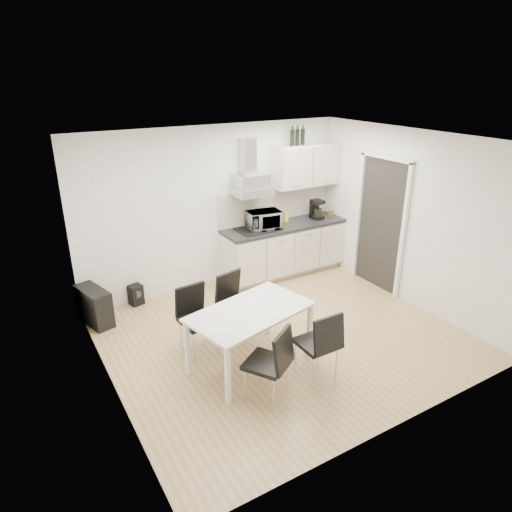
{
  "coord_description": "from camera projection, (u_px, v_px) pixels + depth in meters",
  "views": [
    {
      "loc": [
        -3.02,
        -4.41,
        3.36
      ],
      "look_at": [
        -0.22,
        0.34,
        1.1
      ],
      "focal_mm": 32.0,
      "sensor_mm": 36.0,
      "label": 1
    }
  ],
  "objects": [
    {
      "name": "floor_speaker",
      "position": [
        136.0,
        295.0,
        6.98
      ],
      "size": [
        0.23,
        0.22,
        0.32
      ],
      "primitive_type": "cube",
      "rotation": [
        0.0,
        0.0,
        0.26
      ],
      "color": "black",
      "rests_on": "ground"
    },
    {
      "name": "wall_back",
      "position": [
        215.0,
        208.0,
        7.31
      ],
      "size": [
        4.5,
        0.1,
        2.6
      ],
      "primitive_type": "cube",
      "color": "white",
      "rests_on": "ground"
    },
    {
      "name": "dining_table",
      "position": [
        250.0,
        316.0,
        5.35
      ],
      "size": [
        1.58,
        1.13,
        0.75
      ],
      "rotation": [
        0.0,
        0.0,
        0.23
      ],
      "color": "white",
      "rests_on": "ground"
    },
    {
      "name": "wall_right",
      "position": [
        410.0,
        219.0,
        6.77
      ],
      "size": [
        0.1,
        4.0,
        2.6
      ],
      "primitive_type": "cube",
      "color": "white",
      "rests_on": "ground"
    },
    {
      "name": "guitar_amp",
      "position": [
        94.0,
        306.0,
        6.43
      ],
      "size": [
        0.43,
        0.68,
        0.53
      ],
      "rotation": [
        0.0,
        0.0,
        0.26
      ],
      "color": "black",
      "rests_on": "ground"
    },
    {
      "name": "wall_left",
      "position": [
        102.0,
        287.0,
        4.65
      ],
      "size": [
        0.1,
        4.0,
        2.6
      ],
      "primitive_type": "cube",
      "color": "white",
      "rests_on": "ground"
    },
    {
      "name": "kitchenette",
      "position": [
        285.0,
        228.0,
        7.83
      ],
      "size": [
        2.22,
        0.64,
        2.52
      ],
      "color": "beige",
      "rests_on": "ground"
    },
    {
      "name": "chair_near_left",
      "position": [
        266.0,
        364.0,
        4.87
      ],
      "size": [
        0.64,
        0.66,
        0.88
      ],
      "primitive_type": null,
      "rotation": [
        0.0,
        0.0,
        0.57
      ],
      "color": "black",
      "rests_on": "ground"
    },
    {
      "name": "wall_front",
      "position": [
        408.0,
        315.0,
        4.12
      ],
      "size": [
        4.5,
        0.1,
        2.6
      ],
      "primitive_type": "cube",
      "color": "white",
      "rests_on": "ground"
    },
    {
      "name": "chair_far_right",
      "position": [
        238.0,
        306.0,
        6.06
      ],
      "size": [
        0.54,
        0.59,
        0.88
      ],
      "primitive_type": null,
      "rotation": [
        0.0,
        0.0,
        3.38
      ],
      "color": "black",
      "rests_on": "ground"
    },
    {
      "name": "ceiling",
      "position": [
        287.0,
        141.0,
        5.22
      ],
      "size": [
        4.5,
        4.5,
        0.0
      ],
      "primitive_type": "plane",
      "color": "white",
      "rests_on": "wall_back"
    },
    {
      "name": "doorway",
      "position": [
        380.0,
        225.0,
        7.29
      ],
      "size": [
        0.08,
        1.04,
        2.1
      ],
      "primitive_type": "cube",
      "color": "white",
      "rests_on": "ground"
    },
    {
      "name": "ground",
      "position": [
        282.0,
        336.0,
        6.21
      ],
      "size": [
        4.5,
        4.5,
        0.0
      ],
      "primitive_type": "plane",
      "color": "tan",
      "rests_on": "ground"
    },
    {
      "name": "chair_far_left",
      "position": [
        198.0,
        322.0,
        5.69
      ],
      "size": [
        0.48,
        0.54,
        0.88
      ],
      "primitive_type": null,
      "rotation": [
        0.0,
        0.0,
        3.23
      ],
      "color": "black",
      "rests_on": "ground"
    },
    {
      "name": "chair_near_right",
      "position": [
        317.0,
        344.0,
        5.23
      ],
      "size": [
        0.44,
        0.5,
        0.88
      ],
      "primitive_type": null,
      "rotation": [
        0.0,
        0.0,
        0.0
      ],
      "color": "black",
      "rests_on": "ground"
    }
  ]
}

